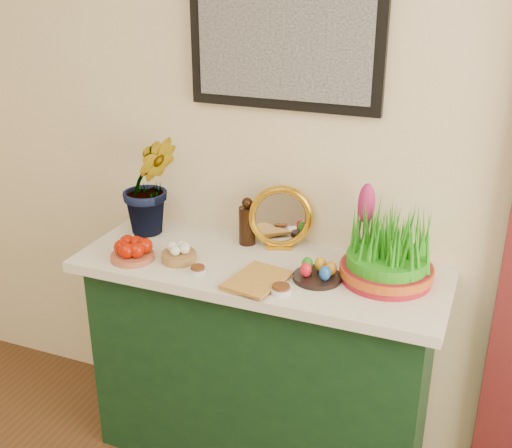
{
  "coord_description": "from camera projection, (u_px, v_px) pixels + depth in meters",
  "views": [
    {
      "loc": [
        0.75,
        -0.02,
        1.96
      ],
      "look_at": [
        -0.04,
        1.95,
        1.07
      ],
      "focal_mm": 45.0,
      "sensor_mm": 36.0,
      "label": 1
    }
  ],
  "objects": [
    {
      "name": "sideboard",
      "position": [
        261.0,
        366.0,
        2.6
      ],
      "size": [
        1.3,
        0.45,
        0.85
      ],
      "primitive_type": "cube",
      "color": "#133418",
      "rests_on": "ground"
    },
    {
      "name": "tablecloth",
      "position": [
        261.0,
        268.0,
        2.42
      ],
      "size": [
        1.4,
        0.55,
        0.04
      ],
      "primitive_type": "cube",
      "color": "silver",
      "rests_on": "sideboard"
    },
    {
      "name": "hyacinth_green",
      "position": [
        149.0,
        169.0,
        2.58
      ],
      "size": [
        0.36,
        0.36,
        0.55
      ],
      "primitive_type": "imported",
      "rotation": [
        0.0,
        0.0,
        0.66
      ],
      "color": "#348023",
      "rests_on": "tablecloth"
    },
    {
      "name": "apple_bowl",
      "position": [
        132.0,
        251.0,
        2.43
      ],
      "size": [
        0.21,
        0.21,
        0.08
      ],
      "color": "#A75639",
      "rests_on": "tablecloth"
    },
    {
      "name": "garlic_basket",
      "position": [
        179.0,
        254.0,
        2.42
      ],
      "size": [
        0.15,
        0.15,
        0.07
      ],
      "color": "#AC8045",
      "rests_on": "tablecloth"
    },
    {
      "name": "vinegar_cruet",
      "position": [
        247.0,
        223.0,
        2.55
      ],
      "size": [
        0.07,
        0.07,
        0.2
      ],
      "color": "black",
      "rests_on": "tablecloth"
    },
    {
      "name": "mirror",
      "position": [
        281.0,
        218.0,
        2.51
      ],
      "size": [
        0.26,
        0.14,
        0.26
      ],
      "color": "gold",
      "rests_on": "tablecloth"
    },
    {
      "name": "book",
      "position": [
        236.0,
        273.0,
        2.3
      ],
      "size": [
        0.2,
        0.25,
        0.03
      ],
      "primitive_type": "imported",
      "rotation": [
        0.0,
        0.0,
        -0.18
      ],
      "color": "#B88132",
      "rests_on": "tablecloth"
    },
    {
      "name": "spice_dish_left",
      "position": [
        198.0,
        270.0,
        2.34
      ],
      "size": [
        0.06,
        0.06,
        0.03
      ],
      "color": "silver",
      "rests_on": "tablecloth"
    },
    {
      "name": "spice_dish_right",
      "position": [
        281.0,
        290.0,
        2.2
      ],
      "size": [
        0.08,
        0.08,
        0.03
      ],
      "color": "silver",
      "rests_on": "tablecloth"
    },
    {
      "name": "egg_plate",
      "position": [
        317.0,
        273.0,
        2.29
      ],
      "size": [
        0.23,
        0.23,
        0.07
      ],
      "color": "black",
      "rests_on": "tablecloth"
    },
    {
      "name": "hyacinth_pink",
      "position": [
        365.0,
        229.0,
        2.35
      ],
      "size": [
        0.1,
        0.1,
        0.32
      ],
      "color": "brown",
      "rests_on": "tablecloth"
    },
    {
      "name": "wheatgrass_sabzeh",
      "position": [
        388.0,
        250.0,
        2.25
      ],
      "size": [
        0.33,
        0.33,
        0.27
      ],
      "color": "maroon",
      "rests_on": "tablecloth"
    }
  ]
}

